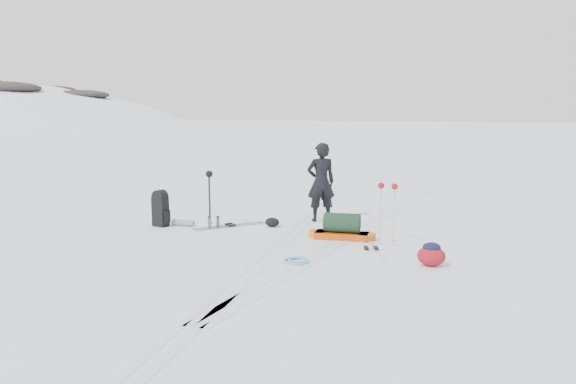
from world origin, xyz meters
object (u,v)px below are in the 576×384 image
skier (321,182)px  ski_poles_black (209,181)px  pulk_sled (342,229)px  expedition_rucksack (163,209)px

skier → ski_poles_black: size_ratio=1.45×
pulk_sled → expedition_rucksack: 4.17m
skier → pulk_sled: skier is taller
skier → ski_poles_black: (-2.21, -1.47, 0.12)m
ski_poles_black → skier: bearing=26.7°
pulk_sled → ski_poles_black: 3.22m
skier → expedition_rucksack: (-3.27, -1.71, -0.55)m
ski_poles_black → pulk_sled: bearing=-10.0°
pulk_sled → ski_poles_black: size_ratio=1.10×
expedition_rucksack → ski_poles_black: bearing=25.9°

